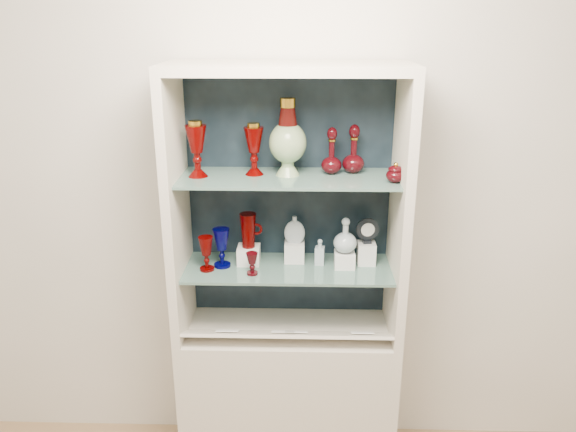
{
  "coord_description": "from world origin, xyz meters",
  "views": [
    {
      "loc": [
        0.06,
        -0.75,
        2.11
      ],
      "look_at": [
        0.0,
        1.53,
        1.3
      ],
      "focal_mm": 35.0,
      "sensor_mm": 36.0,
      "label": 1
    }
  ],
  "objects_px": {
    "cobalt_goblet": "(222,248)",
    "ruby_goblet_small": "(252,264)",
    "clear_square_bottle": "(320,252)",
    "clear_round_decanter": "(345,236)",
    "ruby_decanter_b": "(354,148)",
    "flat_flask": "(295,229)",
    "enamel_urn": "(288,137)",
    "ruby_decanter_a": "(332,148)",
    "ruby_goblet_tall": "(206,254)",
    "ruby_pitcher": "(248,230)",
    "pedestal_lamp_right": "(254,149)",
    "cameo_medallion": "(367,230)",
    "lidded_bowl": "(395,172)",
    "pedestal_lamp_left": "(197,149)"
  },
  "relations": [
    {
      "from": "ruby_decanter_a",
      "to": "ruby_goblet_small",
      "type": "relative_size",
      "value": 2.24
    },
    {
      "from": "ruby_pitcher",
      "to": "clear_square_bottle",
      "type": "xyz_separation_m",
      "value": [
        0.32,
        -0.0,
        -0.1
      ]
    },
    {
      "from": "cobalt_goblet",
      "to": "cameo_medallion",
      "type": "height_order",
      "value": "cameo_medallion"
    },
    {
      "from": "enamel_urn",
      "to": "pedestal_lamp_left",
      "type": "bearing_deg",
      "value": -174.59
    },
    {
      "from": "clear_square_bottle",
      "to": "clear_round_decanter",
      "type": "bearing_deg",
      "value": -13.14
    },
    {
      "from": "ruby_decanter_a",
      "to": "ruby_goblet_small",
      "type": "bearing_deg",
      "value": -158.29
    },
    {
      "from": "pedestal_lamp_left",
      "to": "enamel_urn",
      "type": "relative_size",
      "value": 0.73
    },
    {
      "from": "pedestal_lamp_right",
      "to": "cameo_medallion",
      "type": "distance_m",
      "value": 0.62
    },
    {
      "from": "clear_square_bottle",
      "to": "ruby_decanter_a",
      "type": "bearing_deg",
      "value": 24.5
    },
    {
      "from": "lidded_bowl",
      "to": "cobalt_goblet",
      "type": "height_order",
      "value": "lidded_bowl"
    },
    {
      "from": "ruby_goblet_tall",
      "to": "ruby_goblet_small",
      "type": "bearing_deg",
      "value": -10.69
    },
    {
      "from": "ruby_decanter_a",
      "to": "clear_round_decanter",
      "type": "distance_m",
      "value": 0.39
    },
    {
      "from": "cobalt_goblet",
      "to": "clear_square_bottle",
      "type": "height_order",
      "value": "cobalt_goblet"
    },
    {
      "from": "enamel_urn",
      "to": "ruby_decanter_b",
      "type": "height_order",
      "value": "enamel_urn"
    },
    {
      "from": "enamel_urn",
      "to": "ruby_goblet_small",
      "type": "bearing_deg",
      "value": -143.44
    },
    {
      "from": "ruby_goblet_small",
      "to": "ruby_decanter_b",
      "type": "bearing_deg",
      "value": 19.44
    },
    {
      "from": "cobalt_goblet",
      "to": "ruby_decanter_b",
      "type": "bearing_deg",
      "value": 7.22
    },
    {
      "from": "enamel_urn",
      "to": "clear_round_decanter",
      "type": "relative_size",
      "value": 2.1
    },
    {
      "from": "clear_square_bottle",
      "to": "ruby_goblet_tall",
      "type": "bearing_deg",
      "value": -171.28
    },
    {
      "from": "ruby_goblet_small",
      "to": "ruby_pitcher",
      "type": "bearing_deg",
      "value": 102.24
    },
    {
      "from": "cobalt_goblet",
      "to": "ruby_goblet_small",
      "type": "distance_m",
      "value": 0.17
    },
    {
      "from": "cameo_medallion",
      "to": "pedestal_lamp_left",
      "type": "bearing_deg",
      "value": 175.82
    },
    {
      "from": "ruby_pitcher",
      "to": "ruby_goblet_small",
      "type": "bearing_deg",
      "value": -73.64
    },
    {
      "from": "ruby_decanter_b",
      "to": "cobalt_goblet",
      "type": "height_order",
      "value": "ruby_decanter_b"
    },
    {
      "from": "ruby_decanter_b",
      "to": "clear_round_decanter",
      "type": "xyz_separation_m",
      "value": [
        -0.03,
        -0.06,
        -0.38
      ]
    },
    {
      "from": "ruby_pitcher",
      "to": "cameo_medallion",
      "type": "height_order",
      "value": "ruby_pitcher"
    },
    {
      "from": "pedestal_lamp_left",
      "to": "ruby_decanter_b",
      "type": "xyz_separation_m",
      "value": [
        0.66,
        0.08,
        -0.01
      ]
    },
    {
      "from": "ruby_decanter_b",
      "to": "clear_square_bottle",
      "type": "relative_size",
      "value": 1.84
    },
    {
      "from": "pedestal_lamp_left",
      "to": "pedestal_lamp_right",
      "type": "bearing_deg",
      "value": 9.3
    },
    {
      "from": "ruby_goblet_small",
      "to": "clear_square_bottle",
      "type": "bearing_deg",
      "value": 21.3
    },
    {
      "from": "ruby_goblet_small",
      "to": "ruby_goblet_tall",
      "type": "bearing_deg",
      "value": 169.31
    },
    {
      "from": "ruby_goblet_small",
      "to": "clear_square_bottle",
      "type": "relative_size",
      "value": 0.83
    },
    {
      "from": "pedestal_lamp_left",
      "to": "ruby_pitcher",
      "type": "height_order",
      "value": "pedestal_lamp_left"
    },
    {
      "from": "ruby_decanter_a",
      "to": "clear_square_bottle",
      "type": "relative_size",
      "value": 1.86
    },
    {
      "from": "enamel_urn",
      "to": "clear_round_decanter",
      "type": "height_order",
      "value": "enamel_urn"
    },
    {
      "from": "flat_flask",
      "to": "ruby_goblet_tall",
      "type": "bearing_deg",
      "value": -161.02
    },
    {
      "from": "clear_square_bottle",
      "to": "clear_round_decanter",
      "type": "distance_m",
      "value": 0.14
    },
    {
      "from": "ruby_decanter_a",
      "to": "clear_round_decanter",
      "type": "xyz_separation_m",
      "value": [
        0.07,
        -0.05,
        -0.39
      ]
    },
    {
      "from": "clear_round_decanter",
      "to": "ruby_goblet_small",
      "type": "bearing_deg",
      "value": -167.54
    },
    {
      "from": "ruby_decanter_b",
      "to": "ruby_goblet_small",
      "type": "xyz_separation_m",
      "value": [
        -0.43,
        -0.15,
        -0.48
      ]
    },
    {
      "from": "pedestal_lamp_right",
      "to": "flat_flask",
      "type": "distance_m",
      "value": 0.42
    },
    {
      "from": "cobalt_goblet",
      "to": "ruby_pitcher",
      "type": "distance_m",
      "value": 0.14
    },
    {
      "from": "clear_round_decanter",
      "to": "ruby_goblet_tall",
      "type": "bearing_deg",
      "value": -175.22
    },
    {
      "from": "ruby_decanter_b",
      "to": "flat_flask",
      "type": "height_order",
      "value": "ruby_decanter_b"
    },
    {
      "from": "enamel_urn",
      "to": "ruby_goblet_tall",
      "type": "xyz_separation_m",
      "value": [
        -0.36,
        -0.07,
        -0.5
      ]
    },
    {
      "from": "enamel_urn",
      "to": "flat_flask",
      "type": "bearing_deg",
      "value": 51.72
    },
    {
      "from": "cobalt_goblet",
      "to": "ruby_pitcher",
      "type": "bearing_deg",
      "value": 18.92
    },
    {
      "from": "lidded_bowl",
      "to": "ruby_goblet_tall",
      "type": "height_order",
      "value": "lidded_bowl"
    },
    {
      "from": "ruby_goblet_tall",
      "to": "clear_square_bottle",
      "type": "relative_size",
      "value": 1.29
    },
    {
      "from": "clear_round_decanter",
      "to": "cobalt_goblet",
      "type": "bearing_deg",
      "value": -178.99
    }
  ]
}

